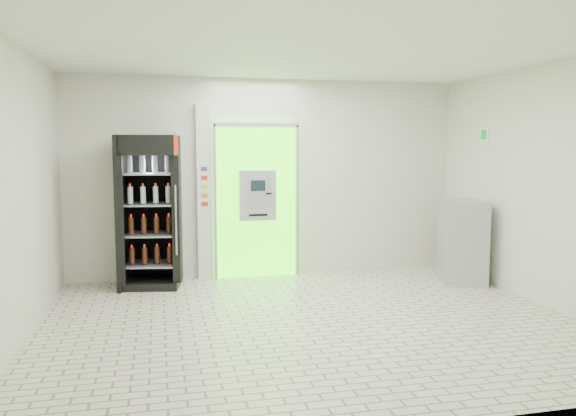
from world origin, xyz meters
name	(u,v)px	position (x,y,z in m)	size (l,w,h in m)	color
ground	(311,322)	(0.00, 0.00, 0.00)	(6.00, 6.00, 0.00)	beige
room_shell	(312,158)	(0.00, 0.00, 1.84)	(6.00, 6.00, 6.00)	beige
atm_assembly	(256,200)	(-0.20, 2.41, 1.17)	(1.30, 0.24, 2.33)	#43E510
pillar	(204,192)	(-0.98, 2.45, 1.30)	(0.22, 0.11, 2.60)	silver
beverage_cooler	(150,214)	(-1.77, 2.14, 1.02)	(0.90, 0.85, 2.13)	black
steel_cabinet	(462,241)	(2.69, 1.43, 0.60)	(0.88, 1.04, 1.20)	#A6A8AD
exit_sign	(484,137)	(2.99, 1.40, 2.12)	(0.02, 0.22, 0.26)	white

